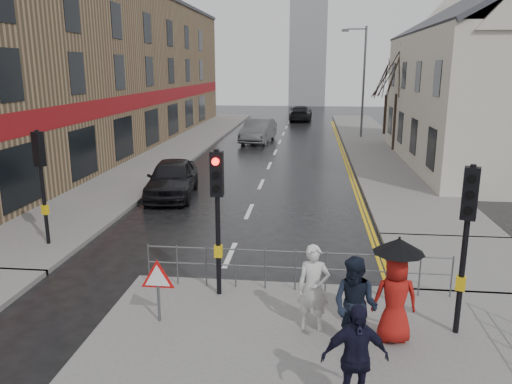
% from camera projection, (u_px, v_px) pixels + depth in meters
% --- Properties ---
extents(ground, '(120.00, 120.00, 0.00)m').
position_uv_depth(ground, '(209.00, 302.00, 11.49)').
color(ground, black).
rests_on(ground, ground).
extents(left_pavement, '(4.00, 44.00, 0.14)m').
position_uv_depth(left_pavement, '(183.00, 145.00, 34.33)').
color(left_pavement, '#605E5B').
rests_on(left_pavement, ground).
extents(right_pavement, '(4.00, 40.00, 0.14)m').
position_uv_depth(right_pavement, '(372.00, 143.00, 34.87)').
color(right_pavement, '#605E5B').
rests_on(right_pavement, ground).
extents(pavement_bridge_right, '(4.00, 4.20, 0.14)m').
position_uv_depth(pavement_bridge_right, '(464.00, 262.00, 13.67)').
color(pavement_bridge_right, '#605E5B').
rests_on(pavement_bridge_right, ground).
extents(building_left_terrace, '(8.00, 42.00, 10.00)m').
position_uv_depth(building_left_terrace, '(95.00, 71.00, 32.76)').
color(building_left_terrace, '#866E4D').
rests_on(building_left_terrace, ground).
extents(building_right_cream, '(9.00, 16.40, 10.10)m').
position_uv_depth(building_right_cream, '(498.00, 76.00, 26.39)').
color(building_right_cream, beige).
rests_on(building_right_cream, ground).
extents(church_tower, '(5.00, 5.00, 18.00)m').
position_uv_depth(church_tower, '(308.00, 39.00, 68.90)').
color(church_tower, gray).
rests_on(church_tower, ground).
extents(traffic_signal_near_left, '(0.28, 0.27, 3.40)m').
position_uv_depth(traffic_signal_near_left, '(217.00, 197.00, 11.05)').
color(traffic_signal_near_left, black).
rests_on(traffic_signal_near_left, near_pavement).
extents(traffic_signal_near_right, '(0.34, 0.33, 3.40)m').
position_uv_depth(traffic_signal_near_right, '(467.00, 221.00, 9.36)').
color(traffic_signal_near_right, black).
rests_on(traffic_signal_near_right, near_pavement).
extents(traffic_signal_far_left, '(0.34, 0.33, 3.40)m').
position_uv_depth(traffic_signal_far_left, '(41.00, 167.00, 14.37)').
color(traffic_signal_far_left, black).
rests_on(traffic_signal_far_left, left_pavement).
extents(guard_railing_front, '(7.14, 0.04, 1.00)m').
position_uv_depth(guard_railing_front, '(296.00, 261.00, 11.65)').
color(guard_railing_front, '#595B5E').
rests_on(guard_railing_front, near_pavement).
extents(warning_sign, '(0.80, 0.07, 1.35)m').
position_uv_depth(warning_sign, '(158.00, 281.00, 10.15)').
color(warning_sign, '#595B5E').
rests_on(warning_sign, near_pavement).
extents(street_lamp, '(1.83, 0.25, 8.00)m').
position_uv_depth(street_lamp, '(362.00, 75.00, 36.71)').
color(street_lamp, '#595B5E').
rests_on(street_lamp, right_pavement).
extents(tree_near, '(2.40, 2.40, 6.58)m').
position_uv_depth(tree_near, '(399.00, 69.00, 30.64)').
color(tree_near, '#32231C').
rests_on(tree_near, right_pavement).
extents(tree_far, '(2.40, 2.40, 5.64)m').
position_uv_depth(tree_far, '(388.00, 78.00, 38.47)').
color(tree_far, '#32231C').
rests_on(tree_far, right_pavement).
extents(pedestrian_a, '(0.65, 0.43, 1.76)m').
position_uv_depth(pedestrian_a, '(313.00, 288.00, 9.87)').
color(pedestrian_a, silver).
rests_on(pedestrian_a, near_pavement).
extents(pedestrian_b, '(1.11, 1.04, 1.83)m').
position_uv_depth(pedestrian_b, '(355.00, 305.00, 9.07)').
color(pedestrian_b, black).
rests_on(pedestrian_b, near_pavement).
extents(pedestrian_with_umbrella, '(0.96, 0.96, 2.08)m').
position_uv_depth(pedestrian_with_umbrella, '(396.00, 286.00, 9.37)').
color(pedestrian_with_umbrella, '#A11712').
rests_on(pedestrian_with_umbrella, near_pavement).
extents(pedestrian_d, '(1.10, 0.61, 1.77)m').
position_uv_depth(pedestrian_d, '(355.00, 358.00, 7.47)').
color(pedestrian_d, black).
rests_on(pedestrian_d, near_pavement).
extents(car_parked, '(2.35, 4.75, 1.56)m').
position_uv_depth(car_parked, '(172.00, 178.00, 20.72)').
color(car_parked, black).
rests_on(car_parked, ground).
extents(car_mid, '(2.34, 5.19, 1.65)m').
position_uv_depth(car_mid, '(258.00, 131.00, 35.80)').
color(car_mid, '#484B4D').
rests_on(car_mid, ground).
extents(car_far, '(2.31, 5.25, 1.50)m').
position_uv_depth(car_far, '(301.00, 113.00, 50.11)').
color(car_far, black).
rests_on(car_far, ground).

